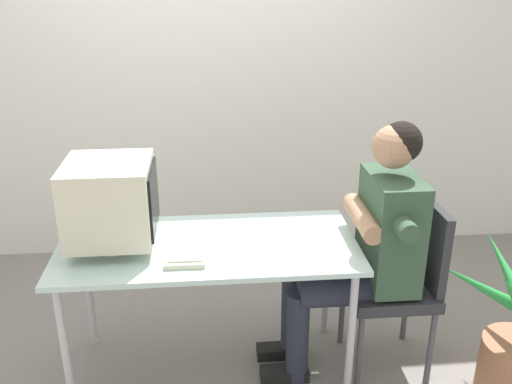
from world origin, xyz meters
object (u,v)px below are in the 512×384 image
(desk, at_px, (208,255))
(office_chair, at_px, (402,276))
(keyboard, at_px, (187,244))
(crt_monitor, at_px, (111,201))
(person_seated, at_px, (366,243))

(desk, xyz_separation_m, office_chair, (0.94, -0.02, -0.15))
(keyboard, height_order, office_chair, office_chair)
(desk, distance_m, crt_monitor, 0.51)
(desk, relative_size, person_seated, 1.08)
(crt_monitor, distance_m, person_seated, 1.19)
(keyboard, xyz_separation_m, person_seated, (0.84, 0.00, -0.03))
(crt_monitor, relative_size, person_seated, 0.32)
(office_chair, distance_m, person_seated, 0.28)
(crt_monitor, relative_size, office_chair, 0.46)
(desk, height_order, office_chair, office_chair)
(person_seated, bearing_deg, office_chair, 0.00)
(desk, height_order, person_seated, person_seated)
(crt_monitor, xyz_separation_m, keyboard, (0.33, -0.04, -0.21))
(desk, bearing_deg, person_seated, -1.72)
(keyboard, distance_m, person_seated, 0.84)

